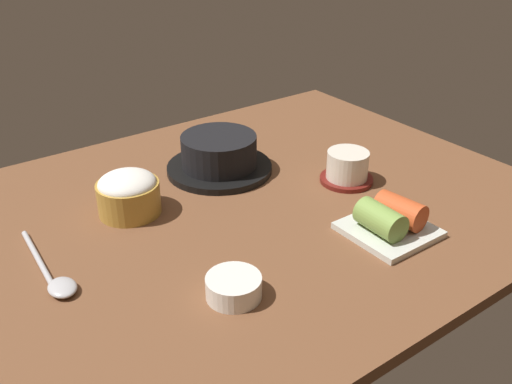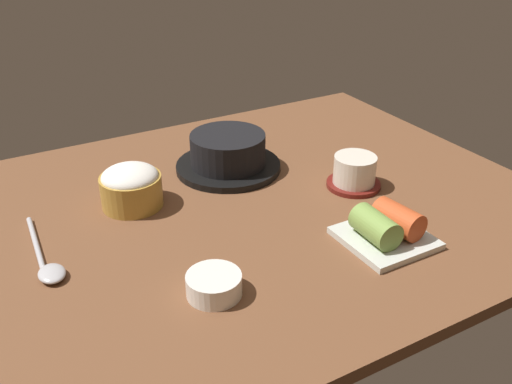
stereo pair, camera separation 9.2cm
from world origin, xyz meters
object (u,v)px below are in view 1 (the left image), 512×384
object	(u,v)px
tea_cup_with_saucer	(347,167)
side_bowl_near	(234,286)
stone_pot	(219,155)
kimchi_plate	(390,220)
spoon	(54,278)
rice_bowl	(128,193)

from	to	relation	value
tea_cup_with_saucer	side_bowl_near	world-z (taller)	tea_cup_with_saucer
stone_pot	kimchi_plate	world-z (taller)	stone_pot
stone_pot	spoon	size ratio (longest dim) A/B	1.01
side_bowl_near	rice_bowl	bearing A→B (deg)	93.27
kimchi_plate	spoon	size ratio (longest dim) A/B	0.64
spoon	kimchi_plate	bearing A→B (deg)	-21.64
stone_pot	spoon	bearing A→B (deg)	-157.28
stone_pot	tea_cup_with_saucer	world-z (taller)	stone_pot
kimchi_plate	side_bowl_near	world-z (taller)	kimchi_plate
tea_cup_with_saucer	stone_pot	bearing A→B (deg)	133.64
kimchi_plate	spoon	xyz separation A→B (cm)	(-45.01, 17.86, -1.60)
tea_cup_with_saucer	spoon	distance (cm)	51.83
kimchi_plate	tea_cup_with_saucer	bearing A→B (deg)	67.25
rice_bowl	stone_pot	bearing A→B (deg)	11.84
rice_bowl	tea_cup_with_saucer	size ratio (longest dim) A/B	1.06
rice_bowl	side_bowl_near	world-z (taller)	rice_bowl
tea_cup_with_saucer	kimchi_plate	bearing A→B (deg)	-112.75
rice_bowl	side_bowl_near	size ratio (longest dim) A/B	1.38
spoon	stone_pot	bearing A→B (deg)	22.72
rice_bowl	spoon	bearing A→B (deg)	-145.93
stone_pot	spoon	xyz separation A→B (cm)	(-35.78, -14.98, -2.65)
rice_bowl	side_bowl_near	bearing A→B (deg)	-86.73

